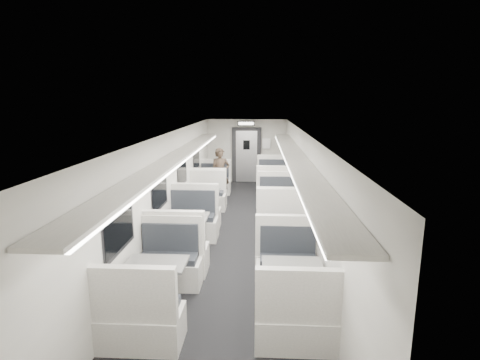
# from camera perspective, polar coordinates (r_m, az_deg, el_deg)

# --- Properties ---
(room) EXTENTS (3.24, 12.24, 2.64)m
(room) POSITION_cam_1_polar(r_m,az_deg,el_deg) (8.42, -0.48, -0.95)
(room) COLOR black
(room) RESTS_ON ground
(booth_left_a) EXTENTS (1.05, 2.13, 1.14)m
(booth_left_a) POSITION_cam_1_polar(r_m,az_deg,el_deg) (11.90, -4.30, -1.18)
(booth_left_a) COLOR #B9B6AE
(booth_left_a) RESTS_ON room
(booth_left_b) EXTENTS (1.08, 2.20, 1.17)m
(booth_left_b) POSITION_cam_1_polar(r_m,az_deg,el_deg) (10.05, -5.69, -3.60)
(booth_left_b) COLOR #B9B6AE
(booth_left_b) RESTS_ON room
(booth_left_c) EXTENTS (1.14, 2.31, 1.24)m
(booth_left_c) POSITION_cam_1_polar(r_m,az_deg,el_deg) (7.80, -8.37, -8.18)
(booth_left_c) COLOR #B9B6AE
(booth_left_c) RESTS_ON room
(booth_left_d) EXTENTS (1.08, 2.19, 1.17)m
(booth_left_d) POSITION_cam_1_polar(r_m,az_deg,el_deg) (5.91, -12.56, -15.46)
(booth_left_d) COLOR #B9B6AE
(booth_left_d) RESTS_ON room
(booth_right_a) EXTENTS (1.16, 2.36, 1.26)m
(booth_right_a) POSITION_cam_1_polar(r_m,az_deg,el_deg) (11.96, 5.34, -0.92)
(booth_right_a) COLOR #B9B6AE
(booth_right_a) RESTS_ON room
(booth_right_b) EXTENTS (1.09, 2.22, 1.19)m
(booth_right_b) POSITION_cam_1_polar(r_m,az_deg,el_deg) (9.49, 5.92, -4.53)
(booth_right_b) COLOR #B9B6AE
(booth_right_b) RESTS_ON room
(booth_right_c) EXTENTS (1.10, 2.24, 1.20)m
(booth_right_c) POSITION_cam_1_polar(r_m,az_deg,el_deg) (7.62, 6.64, -8.73)
(booth_right_c) COLOR #B9B6AE
(booth_right_c) RESTS_ON room
(booth_right_d) EXTENTS (1.06, 2.15, 1.15)m
(booth_right_d) POSITION_cam_1_polar(r_m,az_deg,el_deg) (5.81, 7.85, -15.87)
(booth_right_d) COLOR #B9B6AE
(booth_right_d) RESTS_ON room
(passenger) EXTENTS (0.67, 0.51, 1.64)m
(passenger) POSITION_cam_1_polar(r_m,az_deg,el_deg) (11.83, -3.00, 0.94)
(passenger) COLOR black
(passenger) RESTS_ON room
(window_a) EXTENTS (0.02, 1.18, 0.84)m
(window_a) POSITION_cam_1_polar(r_m,az_deg,el_deg) (11.89, -6.65, 3.52)
(window_a) COLOR black
(window_a) RESTS_ON room
(window_b) EXTENTS (0.02, 1.18, 0.84)m
(window_b) POSITION_cam_1_polar(r_m,az_deg,el_deg) (9.75, -8.80, 1.60)
(window_b) COLOR black
(window_b) RESTS_ON room
(window_c) EXTENTS (0.02, 1.18, 0.84)m
(window_c) POSITION_cam_1_polar(r_m,az_deg,el_deg) (7.66, -12.14, -1.38)
(window_c) COLOR black
(window_c) RESTS_ON room
(window_d) EXTENTS (0.02, 1.18, 0.84)m
(window_d) POSITION_cam_1_polar(r_m,az_deg,el_deg) (5.65, -17.93, -6.53)
(window_d) COLOR black
(window_d) RESTS_ON room
(luggage_rack_left) EXTENTS (0.46, 10.40, 0.09)m
(luggage_rack_left) POSITION_cam_1_polar(r_m,az_deg,el_deg) (8.17, -9.39, 3.59)
(luggage_rack_left) COLOR #B9B6AE
(luggage_rack_left) RESTS_ON room
(luggage_rack_right) EXTENTS (0.46, 10.40, 0.09)m
(luggage_rack_right) POSITION_cam_1_polar(r_m,az_deg,el_deg) (8.01, 8.31, 3.46)
(luggage_rack_right) COLOR #B9B6AE
(luggage_rack_right) RESTS_ON room
(vestibule_door) EXTENTS (1.10, 0.13, 2.10)m
(vestibule_door) POSITION_cam_1_polar(r_m,az_deg,el_deg) (14.28, 0.99, 3.76)
(vestibule_door) COLOR black
(vestibule_door) RESTS_ON room
(exit_sign) EXTENTS (0.62, 0.12, 0.16)m
(exit_sign) POSITION_cam_1_polar(r_m,az_deg,el_deg) (13.67, 0.94, 8.62)
(exit_sign) COLOR black
(exit_sign) RESTS_ON room
(wall_notice) EXTENTS (0.32, 0.02, 0.40)m
(wall_notice) POSITION_cam_1_polar(r_m,az_deg,el_deg) (14.20, 4.04, 5.56)
(wall_notice) COLOR white
(wall_notice) RESTS_ON room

